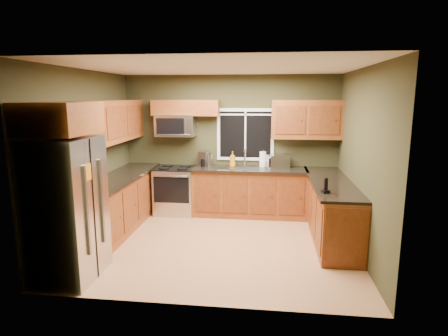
% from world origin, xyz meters
% --- Properties ---
extents(floor, '(4.20, 4.20, 0.00)m').
position_xyz_m(floor, '(0.00, 0.00, 0.00)').
color(floor, '#AC764B').
rests_on(floor, ground).
extents(ceiling, '(4.20, 4.20, 0.00)m').
position_xyz_m(ceiling, '(0.00, 0.00, 2.70)').
color(ceiling, white).
rests_on(ceiling, back_wall).
extents(back_wall, '(4.20, 0.00, 4.20)m').
position_xyz_m(back_wall, '(0.00, 1.80, 1.35)').
color(back_wall, '#35341C').
rests_on(back_wall, ground).
extents(front_wall, '(4.20, 0.00, 4.20)m').
position_xyz_m(front_wall, '(0.00, -1.80, 1.35)').
color(front_wall, '#35341C').
rests_on(front_wall, ground).
extents(left_wall, '(0.00, 3.60, 3.60)m').
position_xyz_m(left_wall, '(-2.10, 0.00, 1.35)').
color(left_wall, '#35341C').
rests_on(left_wall, ground).
extents(right_wall, '(0.00, 3.60, 3.60)m').
position_xyz_m(right_wall, '(2.10, 0.00, 1.35)').
color(right_wall, '#35341C').
rests_on(right_wall, ground).
extents(window, '(1.12, 0.03, 1.02)m').
position_xyz_m(window, '(0.30, 1.78, 1.55)').
color(window, white).
rests_on(window, back_wall).
extents(base_cabinets_left, '(0.60, 2.65, 0.90)m').
position_xyz_m(base_cabinets_left, '(-1.80, 0.48, 0.45)').
color(base_cabinets_left, brown).
rests_on(base_cabinets_left, ground).
extents(countertop_left, '(0.65, 2.65, 0.04)m').
position_xyz_m(countertop_left, '(-1.78, 0.48, 0.92)').
color(countertop_left, black).
rests_on(countertop_left, base_cabinets_left).
extents(base_cabinets_back, '(2.17, 0.60, 0.90)m').
position_xyz_m(base_cabinets_back, '(0.42, 1.50, 0.45)').
color(base_cabinets_back, brown).
rests_on(base_cabinets_back, ground).
extents(countertop_back, '(2.17, 0.65, 0.04)m').
position_xyz_m(countertop_back, '(0.42, 1.48, 0.92)').
color(countertop_back, black).
rests_on(countertop_back, base_cabinets_back).
extents(base_cabinets_peninsula, '(0.60, 2.52, 0.90)m').
position_xyz_m(base_cabinets_peninsula, '(1.80, 0.54, 0.45)').
color(base_cabinets_peninsula, brown).
rests_on(base_cabinets_peninsula, ground).
extents(countertop_peninsula, '(0.65, 2.50, 0.04)m').
position_xyz_m(countertop_peninsula, '(1.78, 0.55, 0.92)').
color(countertop_peninsula, black).
rests_on(countertop_peninsula, base_cabinets_peninsula).
extents(upper_cabinets_left, '(0.33, 2.65, 0.72)m').
position_xyz_m(upper_cabinets_left, '(-1.94, 0.48, 1.86)').
color(upper_cabinets_left, brown).
rests_on(upper_cabinets_left, left_wall).
extents(upper_cabinets_back_left, '(1.30, 0.33, 0.30)m').
position_xyz_m(upper_cabinets_back_left, '(-0.85, 1.64, 2.07)').
color(upper_cabinets_back_left, brown).
rests_on(upper_cabinets_back_left, back_wall).
extents(upper_cabinets_back_right, '(1.30, 0.33, 0.72)m').
position_xyz_m(upper_cabinets_back_right, '(1.45, 1.64, 1.86)').
color(upper_cabinets_back_right, brown).
rests_on(upper_cabinets_back_right, back_wall).
extents(upper_cabinet_over_fridge, '(0.72, 0.90, 0.38)m').
position_xyz_m(upper_cabinet_over_fridge, '(-1.74, -1.30, 2.03)').
color(upper_cabinet_over_fridge, brown).
rests_on(upper_cabinet_over_fridge, left_wall).
extents(refrigerator, '(0.74, 0.90, 1.80)m').
position_xyz_m(refrigerator, '(-1.74, -1.30, 0.90)').
color(refrigerator, '#B7B7BC').
rests_on(refrigerator, ground).
extents(range, '(0.76, 0.69, 0.94)m').
position_xyz_m(range, '(-1.05, 1.47, 0.47)').
color(range, '#B7B7BC').
rests_on(range, ground).
extents(microwave, '(0.76, 0.41, 0.42)m').
position_xyz_m(microwave, '(-1.05, 1.61, 1.73)').
color(microwave, '#B7B7BC').
rests_on(microwave, back_wall).
extents(sink, '(0.60, 0.42, 0.36)m').
position_xyz_m(sink, '(0.30, 1.49, 0.95)').
color(sink, slate).
rests_on(sink, countertop_back).
extents(toaster_oven, '(0.49, 0.45, 0.25)m').
position_xyz_m(toaster_oven, '(0.93, 1.62, 1.07)').
color(toaster_oven, '#B7B7BC').
rests_on(toaster_oven, countertop_back).
extents(coffee_maker, '(0.22, 0.27, 0.29)m').
position_xyz_m(coffee_maker, '(-0.50, 1.60, 1.07)').
color(coffee_maker, slate).
rests_on(coffee_maker, countertop_back).
extents(kettle, '(0.18, 0.18, 0.28)m').
position_xyz_m(kettle, '(-0.41, 1.65, 1.07)').
color(kettle, '#B7B7BC').
rests_on(kettle, countertop_back).
extents(paper_towel_roll, '(0.15, 0.15, 0.32)m').
position_xyz_m(paper_towel_roll, '(0.65, 1.68, 1.09)').
color(paper_towel_roll, white).
rests_on(paper_towel_roll, countertop_back).
extents(soap_bottle_a, '(0.12, 0.12, 0.30)m').
position_xyz_m(soap_bottle_a, '(0.07, 1.59, 1.09)').
color(soap_bottle_a, '#C17612').
rests_on(soap_bottle_a, countertop_back).
extents(soap_bottle_b, '(0.08, 0.08, 0.18)m').
position_xyz_m(soap_bottle_b, '(0.64, 1.63, 1.03)').
color(soap_bottle_b, white).
rests_on(soap_bottle_b, countertop_back).
extents(cordless_phone, '(0.13, 0.13, 0.22)m').
position_xyz_m(cordless_phone, '(1.57, -0.26, 1.01)').
color(cordless_phone, black).
rests_on(cordless_phone, countertop_peninsula).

